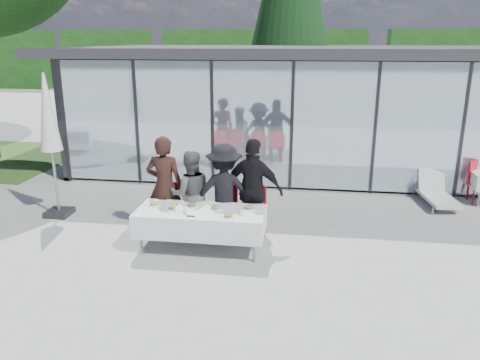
# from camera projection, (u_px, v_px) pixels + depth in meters

# --- Properties ---
(ground) EXTENTS (90.00, 90.00, 0.00)m
(ground) POSITION_uv_depth(u_px,v_px,m) (219.00, 259.00, 8.02)
(ground) COLOR #A19F98
(ground) RESTS_ON ground
(pavilion) EXTENTS (14.80, 8.80, 3.44)m
(pavilion) POSITION_uv_depth(u_px,v_px,m) (328.00, 89.00, 14.87)
(pavilion) COLOR gray
(pavilion) RESTS_ON ground
(treeline) EXTENTS (62.50, 2.00, 4.40)m
(treeline) POSITION_uv_depth(u_px,v_px,m) (264.00, 61.00, 34.22)
(treeline) COLOR #133711
(treeline) RESTS_ON ground
(dining_table) EXTENTS (2.26, 0.96, 0.75)m
(dining_table) POSITION_uv_depth(u_px,v_px,m) (201.00, 221.00, 8.26)
(dining_table) COLOR white
(dining_table) RESTS_ON ground
(diner_a) EXTENTS (0.71, 0.71, 1.93)m
(diner_a) POSITION_uv_depth(u_px,v_px,m) (165.00, 186.00, 8.86)
(diner_a) COLOR black
(diner_a) RESTS_ON ground
(diner_chair_a) EXTENTS (0.44, 0.44, 0.97)m
(diner_chair_a) POSITION_uv_depth(u_px,v_px,m) (168.00, 205.00, 9.09)
(diner_chair_a) COLOR #B50C1A
(diner_chair_a) RESTS_ON ground
(diner_b) EXTENTS (1.00, 1.00, 1.66)m
(diner_b) POSITION_uv_depth(u_px,v_px,m) (191.00, 194.00, 8.82)
(diner_b) COLOR #555555
(diner_b) RESTS_ON ground
(diner_chair_b) EXTENTS (0.44, 0.44, 0.97)m
(diner_chair_b) POSITION_uv_depth(u_px,v_px,m) (193.00, 206.00, 9.02)
(diner_chair_b) COLOR #B50C1A
(diner_chair_b) RESTS_ON ground
(diner_c) EXTENTS (1.31, 1.31, 1.81)m
(diner_c) POSITION_uv_depth(u_px,v_px,m) (224.00, 192.00, 8.71)
(diner_c) COLOR black
(diner_c) RESTS_ON ground
(diner_chair_c) EXTENTS (0.44, 0.44, 0.97)m
(diner_chair_c) POSITION_uv_depth(u_px,v_px,m) (225.00, 208.00, 8.93)
(diner_chair_c) COLOR #B50C1A
(diner_chair_c) RESTS_ON ground
(diner_d) EXTENTS (1.35, 1.35, 1.92)m
(diner_d) POSITION_uv_depth(u_px,v_px,m) (254.00, 190.00, 8.62)
(diner_d) COLOR black
(diner_d) RESTS_ON ground
(diner_chair_d) EXTENTS (0.44, 0.44, 0.97)m
(diner_chair_d) POSITION_uv_depth(u_px,v_px,m) (254.00, 209.00, 8.85)
(diner_chair_d) COLOR #B50C1A
(diner_chair_d) RESTS_ON ground
(plate_a) EXTENTS (0.23, 0.23, 0.07)m
(plate_a) POSITION_uv_depth(u_px,v_px,m) (154.00, 204.00, 8.43)
(plate_a) COLOR white
(plate_a) RESTS_ON dining_table
(plate_b) EXTENTS (0.23, 0.23, 0.07)m
(plate_b) POSITION_uv_depth(u_px,v_px,m) (192.00, 205.00, 8.37)
(plate_b) COLOR white
(plate_b) RESTS_ON dining_table
(plate_c) EXTENTS (0.23, 0.23, 0.07)m
(plate_c) POSITION_uv_depth(u_px,v_px,m) (216.00, 208.00, 8.24)
(plate_c) COLOR white
(plate_c) RESTS_ON dining_table
(plate_d) EXTENTS (0.23, 0.23, 0.07)m
(plate_d) POSITION_uv_depth(u_px,v_px,m) (249.00, 208.00, 8.24)
(plate_d) COLOR white
(plate_d) RESTS_ON dining_table
(plate_extra) EXTENTS (0.23, 0.23, 0.07)m
(plate_extra) POSITION_uv_depth(u_px,v_px,m) (228.00, 216.00, 7.85)
(plate_extra) COLOR white
(plate_extra) RESTS_ON dining_table
(juice_bottle) EXTENTS (0.06, 0.06, 0.14)m
(juice_bottle) POSITION_uv_depth(u_px,v_px,m) (174.00, 206.00, 8.20)
(juice_bottle) COLOR #8FC552
(juice_bottle) RESTS_ON dining_table
(drinking_glasses) EXTENTS (1.04, 0.09, 0.10)m
(drinking_glasses) POSITION_uv_depth(u_px,v_px,m) (213.00, 211.00, 7.99)
(drinking_glasses) COLOR silver
(drinking_glasses) RESTS_ON dining_table
(folded_eyeglasses) EXTENTS (0.14, 0.03, 0.01)m
(folded_eyeglasses) POSITION_uv_depth(u_px,v_px,m) (191.00, 216.00, 7.90)
(folded_eyeglasses) COLOR black
(folded_eyeglasses) RESTS_ON dining_table
(spare_chair_a) EXTENTS (0.62, 0.62, 0.97)m
(spare_chair_a) POSITION_uv_depth(u_px,v_px,m) (477.00, 179.00, 10.77)
(spare_chair_a) COLOR #B50C1A
(spare_chair_a) RESTS_ON ground
(market_umbrella) EXTENTS (0.50, 0.50, 3.00)m
(market_umbrella) POSITION_uv_depth(u_px,v_px,m) (49.00, 123.00, 9.49)
(market_umbrella) COLOR black
(market_umbrella) RESTS_ON ground
(lounger) EXTENTS (0.76, 1.40, 0.72)m
(lounger) POSITION_uv_depth(u_px,v_px,m) (437.00, 193.00, 10.71)
(lounger) COLOR silver
(lounger) RESTS_ON ground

